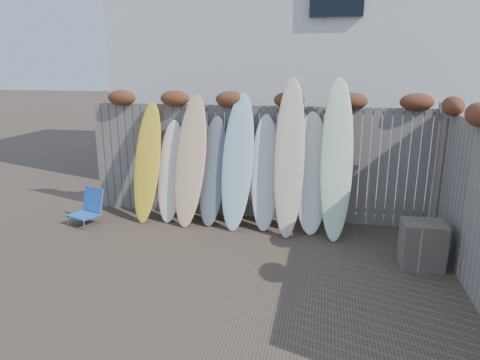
% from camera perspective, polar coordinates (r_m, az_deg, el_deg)
% --- Properties ---
extents(ground, '(80.00, 80.00, 0.00)m').
position_cam_1_polar(ground, '(5.65, -2.47, -12.97)').
color(ground, '#493A2D').
extents(back_fence, '(6.05, 0.28, 2.24)m').
position_cam_1_polar(back_fence, '(7.48, 2.26, 3.65)').
color(back_fence, slate).
rests_on(back_fence, ground).
extents(right_fence, '(0.28, 4.40, 2.24)m').
position_cam_1_polar(right_fence, '(5.60, 29.40, -2.58)').
color(right_fence, slate).
rests_on(right_fence, ground).
extents(house, '(8.50, 5.50, 6.33)m').
position_cam_1_polar(house, '(11.38, 8.15, 17.57)').
color(house, silver).
rests_on(house, ground).
extents(beach_chair, '(0.59, 0.61, 0.60)m').
position_cam_1_polar(beach_chair, '(7.88, -19.54, -3.44)').
color(beach_chair, '#235FB0').
rests_on(beach_chair, ground).
extents(wooden_crate, '(0.56, 0.47, 0.63)m').
position_cam_1_polar(wooden_crate, '(6.33, 23.11, -7.92)').
color(wooden_crate, '#453833').
rests_on(wooden_crate, ground).
extents(lattice_panel, '(0.20, 1.27, 1.91)m').
position_cam_1_polar(lattice_panel, '(6.68, 27.11, -1.39)').
color(lattice_panel, '#32261E').
rests_on(lattice_panel, ground).
extents(surfboard_0, '(0.51, 0.76, 2.06)m').
position_cam_1_polar(surfboard_0, '(7.65, -12.26, 2.39)').
color(surfboard_0, yellow).
rests_on(surfboard_0, ground).
extents(surfboard_1, '(0.48, 0.63, 1.74)m').
position_cam_1_polar(surfboard_1, '(7.58, -9.21, 1.19)').
color(surfboard_1, '#F0E0C2').
rests_on(surfboard_1, ground).
extents(surfboard_2, '(0.62, 0.82, 2.19)m').
position_cam_1_polar(surfboard_2, '(7.32, -6.63, 2.61)').
color(surfboard_2, '#EEAC87').
rests_on(surfboard_2, ground).
extents(surfboard_3, '(0.52, 0.69, 1.84)m').
position_cam_1_polar(surfboard_3, '(7.31, -3.67, 1.23)').
color(surfboard_3, slate).
rests_on(surfboard_3, ground).
extents(surfboard_4, '(0.58, 0.82, 2.23)m').
position_cam_1_polar(surfboard_4, '(7.11, -0.33, 2.52)').
color(surfboard_4, '#A5D0DF').
rests_on(surfboard_4, ground).
extents(surfboard_5, '(0.53, 0.71, 1.88)m').
position_cam_1_polar(surfboard_5, '(7.11, 3.34, 1.03)').
color(surfboard_5, silver).
rests_on(surfboard_5, ground).
extents(surfboard_6, '(0.51, 0.88, 2.49)m').
position_cam_1_polar(surfboard_6, '(6.88, 6.61, 3.11)').
color(surfboard_6, beige).
rests_on(surfboard_6, ground).
extents(surfboard_7, '(0.61, 0.74, 1.94)m').
position_cam_1_polar(surfboard_7, '(7.05, 9.52, 0.96)').
color(surfboard_7, white).
rests_on(surfboard_7, ground).
extents(surfboard_8, '(0.52, 0.88, 2.49)m').
position_cam_1_polar(surfboard_8, '(6.87, 12.76, 2.81)').
color(surfboard_8, beige).
rests_on(surfboard_8, ground).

